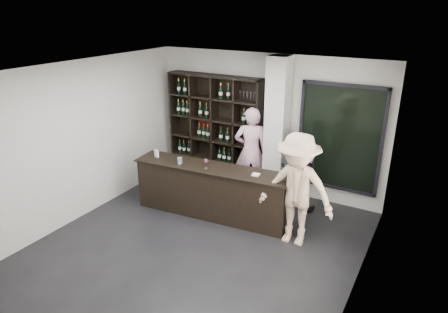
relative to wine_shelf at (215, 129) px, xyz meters
The scene contains 12 objects.
floor 3.06m from the wine_shelf, 65.85° to the right, with size 5.00×5.50×0.01m, color black.
wine_shelf is the anchor object (origin of this frame).
structural_column 1.52m from the wine_shelf, ahead, with size 0.40×0.40×2.90m, color silver.
glass_panel 2.71m from the wine_shelf, ahead, with size 1.60×0.08×2.10m.
tasting_counter 1.81m from the wine_shelf, 61.36° to the right, with size 3.02×0.63×0.99m.
taster_pink 1.06m from the wine_shelf, 12.42° to the right, with size 0.68×0.45×1.88m, color beige.
taster_black 2.17m from the wine_shelf, ahead, with size 0.75×0.59×1.55m, color black.
customer 2.95m from the wine_shelf, 32.37° to the right, with size 1.25×0.72×1.94m, color tan.
wine_glass 1.75m from the wine_shelf, 64.59° to the right, with size 0.09×0.09×0.21m, color white, non-canonical shape.
spit_cup 1.63m from the wine_shelf, 83.19° to the right, with size 0.09×0.09×0.12m, color silver.
napkin_stack 2.19m from the wine_shelf, 39.98° to the right, with size 0.13×0.13×0.02m, color white.
card_stand 1.61m from the wine_shelf, 104.44° to the right, with size 0.09×0.05×0.14m, color white.
Camera 1 is at (3.20, -4.68, 3.80)m, focal length 32.00 mm.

